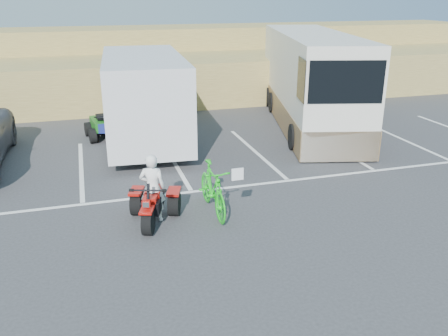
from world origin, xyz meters
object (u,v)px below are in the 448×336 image
object	(u,v)px
rv_motorhome	(310,86)
quad_atv_blue	(111,138)
red_trike_atv	(153,223)
rider	(152,188)
green_dirt_bike	(213,189)
quad_atv_green	(103,138)
cargo_trailer	(144,96)

from	to	relation	value
rv_motorhome	quad_atv_blue	xyz separation A→B (m)	(-7.54, 0.05, -1.47)
rv_motorhome	red_trike_atv	bearing A→B (deg)	-121.62
red_trike_atv	rider	world-z (taller)	rider
rider	quad_atv_blue	bearing A→B (deg)	-67.46
red_trike_atv	green_dirt_bike	bearing A→B (deg)	24.78
rider	rv_motorhome	size ratio (longest dim) A/B	0.16
green_dirt_bike	red_trike_atv	bearing A→B (deg)	-174.24
quad_atv_blue	quad_atv_green	world-z (taller)	quad_atv_green
red_trike_atv	quad_atv_green	distance (m)	7.09
quad_atv_blue	green_dirt_bike	bearing A→B (deg)	-54.95
cargo_trailer	rv_motorhome	size ratio (longest dim) A/B	0.66
cargo_trailer	quad_atv_blue	xyz separation A→B (m)	(-1.15, 0.75, -1.58)
red_trike_atv	quad_atv_green	bearing A→B (deg)	114.08
rider	green_dirt_bike	distance (m)	1.39
rv_motorhome	green_dirt_bike	bearing A→B (deg)	-115.90
cargo_trailer	quad_atv_blue	size ratio (longest dim) A/B	4.58
cargo_trailer	rv_motorhome	distance (m)	6.43
cargo_trailer	red_trike_atv	bearing A→B (deg)	-92.54
red_trike_atv	cargo_trailer	distance (m)	6.39
red_trike_atv	green_dirt_bike	distance (m)	1.55
red_trike_atv	rv_motorhome	distance (m)	9.98
rv_motorhome	quad_atv_blue	distance (m)	7.68
quad_atv_green	rv_motorhome	bearing A→B (deg)	-9.20
green_dirt_bike	cargo_trailer	bearing A→B (deg)	96.15
green_dirt_bike	rv_motorhome	bearing A→B (deg)	49.12
cargo_trailer	rv_motorhome	xyz separation A→B (m)	(6.39, 0.70, -0.11)
red_trike_atv	quad_atv_green	xyz separation A→B (m)	(-0.69, 7.06, 0.00)
cargo_trailer	rv_motorhome	bearing A→B (deg)	10.39
rider	green_dirt_bike	xyz separation A→B (m)	(1.38, 0.01, -0.19)
quad_atv_blue	rider	bearing A→B (deg)	-66.26
rider	quad_atv_blue	world-z (taller)	rider
green_dirt_bike	quad_atv_blue	distance (m)	7.02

